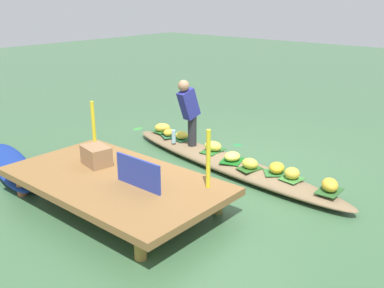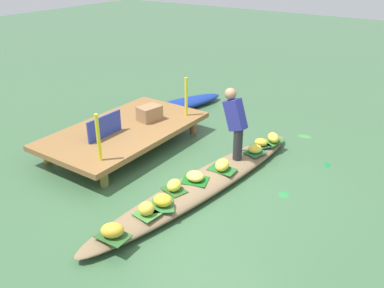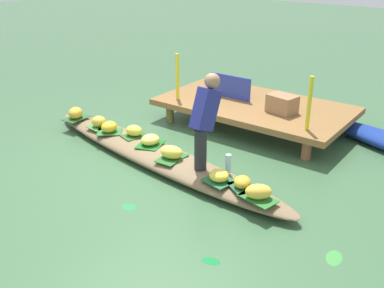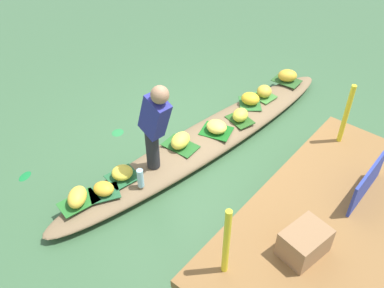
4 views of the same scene
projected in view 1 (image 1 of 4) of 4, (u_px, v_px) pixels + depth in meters
canal_water at (227, 168)px, 7.49m from camera, size 40.00×40.00×0.00m
dock_platform at (115, 181)px, 6.13m from camera, size 3.20×1.80×0.40m
vendor_boat at (227, 163)px, 7.46m from camera, size 4.86×1.32×0.20m
moored_boat at (11, 165)px, 7.33m from camera, size 2.54×1.29×0.23m
leaf_mat_0 at (182, 139)px, 8.39m from camera, size 0.41×0.38×0.01m
banana_bunch_0 at (182, 135)px, 8.37m from camera, size 0.34×0.33×0.14m
leaf_mat_1 at (169, 136)px, 8.56m from camera, size 0.43×0.40×0.01m
banana_bunch_1 at (169, 132)px, 8.54m from camera, size 0.28×0.30×0.14m
leaf_mat_2 at (292, 179)px, 6.57m from camera, size 0.32×0.35×0.01m
banana_bunch_2 at (292, 173)px, 6.54m from camera, size 0.31×0.31×0.18m
leaf_mat_3 at (276, 173)px, 6.78m from camera, size 0.49×0.48×0.01m
banana_bunch_3 at (277, 168)px, 6.76m from camera, size 0.30×0.33×0.17m
leaf_mat_4 at (250, 168)px, 6.96m from camera, size 0.36×0.42×0.01m
banana_bunch_4 at (250, 163)px, 6.93m from camera, size 0.29×0.25×0.17m
leaf_mat_5 at (329, 191)px, 6.16m from camera, size 0.31×0.43×0.01m
banana_bunch_5 at (330, 185)px, 6.13m from camera, size 0.36×0.37×0.19m
leaf_mat_6 at (213, 151)px, 7.74m from camera, size 0.31×0.46×0.01m
banana_bunch_6 at (213, 146)px, 7.71m from camera, size 0.36×0.28×0.18m
leaf_mat_7 at (232, 161)px, 7.28m from camera, size 0.43×0.48×0.01m
banana_bunch_7 at (232, 156)px, 7.26m from camera, size 0.25×0.29×0.15m
leaf_mat_8 at (163, 132)px, 8.82m from camera, size 0.47×0.35×0.01m
banana_bunch_8 at (162, 128)px, 8.79m from camera, size 0.37×0.35×0.17m
vendor_person at (189, 109)px, 7.77m from camera, size 0.24×0.45×1.24m
water_bottle at (174, 137)px, 8.13m from camera, size 0.08×0.08×0.25m
market_banner at (138, 173)px, 5.74m from camera, size 0.80×0.03×0.40m
railing_post_west at (208, 159)px, 5.68m from camera, size 0.06×0.06×0.80m
railing_post_east at (94, 125)px, 7.15m from camera, size 0.06×0.06×0.80m
produce_crate at (96, 156)px, 6.52m from camera, size 0.49×0.40×0.29m
drifting_plant_0 at (194, 129)px, 9.67m from camera, size 0.22×0.17×0.01m
drifting_plant_1 at (138, 129)px, 9.70m from camera, size 0.21×0.30×0.01m
drifting_plant_2 at (238, 145)px, 8.66m from camera, size 0.22×0.20×0.01m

